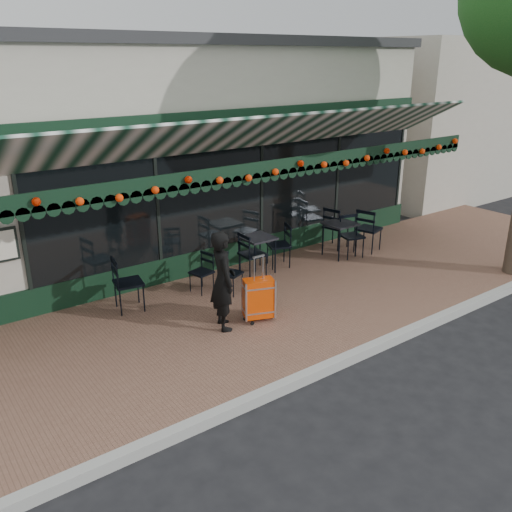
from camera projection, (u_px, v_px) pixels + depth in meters
ground at (344, 361)px, 8.14m from camera, size 80.00×80.00×0.00m
sidewalk at (264, 309)px, 9.63m from camera, size 18.00×4.00×0.15m
curb at (348, 359)px, 8.06m from camera, size 18.00×0.16×0.15m
restaurant_building at (122, 144)px, 13.28m from camera, size 12.00×9.60×4.50m
neighbor_building_right at (442, 109)px, 20.57m from camera, size 12.00×8.00×4.80m
woman at (223, 281)px, 8.57m from camera, size 0.55×0.69×1.64m
suitcase at (259, 299)px, 8.96m from camera, size 0.56×0.43×1.13m
cafe_table_a at (340, 226)px, 11.76m from camera, size 0.61×0.61×0.76m
cafe_table_b at (258, 240)px, 10.86m from camera, size 0.61×0.61×0.76m
chair_a_left at (279, 245)px, 11.26m from camera, size 0.58×0.58×0.91m
chair_a_right at (336, 227)px, 12.36m from camera, size 0.59×0.59×0.98m
chair_a_front at (352, 236)px, 11.80m from camera, size 0.56×0.56×0.92m
chair_a_extra at (369, 229)px, 12.16m from camera, size 0.62×0.62×1.00m
chair_b_left at (201, 273)px, 10.05m from camera, size 0.45×0.45×0.75m
chair_b_right at (253, 255)px, 10.69m from camera, size 0.49×0.49×0.94m
chair_b_front at (231, 274)px, 10.00m from camera, size 0.49×0.49×0.75m
chair_solo at (128, 283)px, 9.30m from camera, size 0.57×0.57×0.98m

